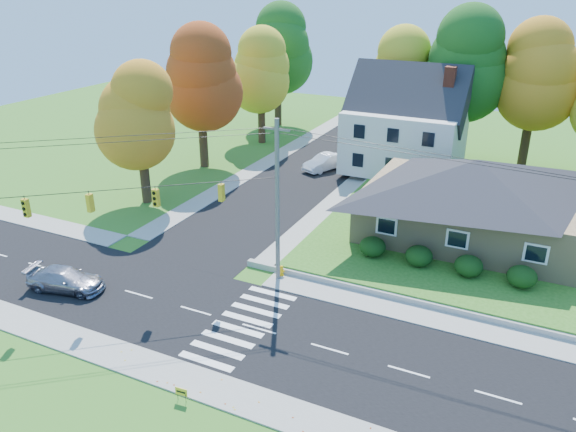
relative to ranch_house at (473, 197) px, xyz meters
name	(u,v)px	position (x,y,z in m)	size (l,w,h in m)	color
ground	(259,329)	(-8.00, -16.00, -3.27)	(120.00, 120.00, 0.00)	#3D7923
road_main	(259,329)	(-8.00, -16.00, -3.26)	(90.00, 8.00, 0.02)	black
road_cross	(315,168)	(-16.00, 10.00, -3.25)	(8.00, 44.00, 0.02)	black
sidewalk_north	(299,285)	(-8.00, -11.00, -3.23)	(90.00, 2.00, 0.08)	#9C9A90
sidewalk_south	(206,386)	(-8.00, -21.00, -3.23)	(90.00, 2.00, 0.08)	#9C9A90
lawn	(548,223)	(5.00, 5.00, -3.02)	(30.00, 30.00, 0.50)	#3D7923
ranch_house	(473,197)	(0.00, 0.00, 0.00)	(14.60, 10.60, 5.40)	tan
colonial_house	(406,126)	(-7.96, 12.00, 1.32)	(10.40, 8.40, 9.60)	silver
hedge_row	(443,261)	(-0.50, -6.20, -2.13)	(10.70, 1.70, 1.27)	#163A10
traffic_infrastructure	(267,230)	(-8.15, -14.65, 1.88)	(38.10, 10.66, 10.00)	#666059
tree_lot_0	(404,73)	(-10.00, 18.00, 5.04)	(6.72, 6.72, 12.51)	#3F2A19
tree_lot_1	(467,65)	(-4.00, 17.00, 6.35)	(7.84, 7.84, 14.60)	#3F2A19
tree_lot_2	(537,75)	(2.00, 18.00, 5.70)	(7.28, 7.28, 13.56)	#3F2A19
tree_west_0	(138,116)	(-25.00, -4.00, 3.89)	(6.16, 6.16, 11.47)	#3F2A19
tree_west_1	(199,78)	(-26.00, 6.00, 5.20)	(7.28, 7.28, 13.56)	#3F2A19
tree_west_2	(261,71)	(-25.00, 16.00, 4.54)	(6.72, 6.72, 12.51)	#3F2A19
tree_west_3	(278,49)	(-27.00, 24.00, 5.85)	(7.84, 7.84, 14.60)	#3F2A19
silver_sedan	(66,279)	(-20.20, -17.38, -2.57)	(1.88, 4.63, 1.34)	gray
white_car	(325,162)	(-14.94, 9.99, -2.49)	(1.60, 4.60, 1.51)	white
fire_hydrant	(282,271)	(-9.46, -10.40, -2.91)	(0.43, 0.33, 0.74)	#FFB809
yard_sign	(181,392)	(-8.42, -22.28, -2.75)	(0.58, 0.08, 0.73)	black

